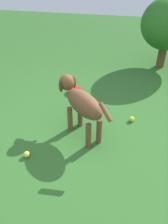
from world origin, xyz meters
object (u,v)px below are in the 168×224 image
object	(u,v)px
dog	(81,102)
tennis_ball_1	(77,102)
water_bowl	(75,91)
tennis_ball_0	(27,154)
tennis_ball_2	(132,119)

from	to	relation	value
dog	tennis_ball_1	xyz separation A→B (m)	(-0.60, -0.21, -0.39)
water_bowl	tennis_ball_1	bearing A→B (deg)	21.12
dog	water_bowl	bearing A→B (deg)	-28.15
dog	water_bowl	world-z (taller)	dog
dog	tennis_ball_0	distance (m)	0.78
dog	tennis_ball_1	distance (m)	0.75
tennis_ball_0	tennis_ball_1	xyz separation A→B (m)	(-1.11, 0.24, 0.00)
tennis_ball_1	water_bowl	bearing A→B (deg)	-158.88
tennis_ball_2	water_bowl	xyz separation A→B (m)	(-0.53, -0.89, -0.00)
water_bowl	tennis_ball_2	bearing A→B (deg)	59.12
tennis_ball_1	tennis_ball_2	bearing A→B (deg)	73.01
tennis_ball_1	water_bowl	world-z (taller)	tennis_ball_1
tennis_ball_1	tennis_ball_0	bearing A→B (deg)	-12.21
tennis_ball_0	tennis_ball_2	bearing A→B (deg)	130.70
tennis_ball_0	tennis_ball_1	size ratio (longest dim) A/B	1.00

